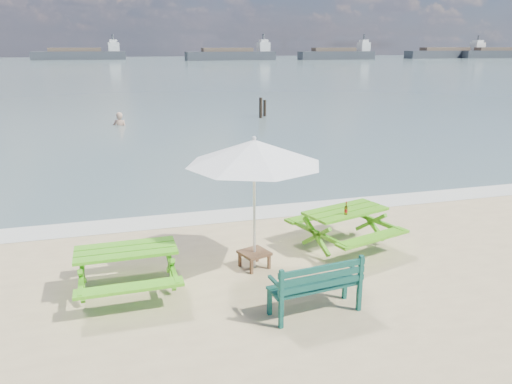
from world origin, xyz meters
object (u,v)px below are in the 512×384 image
object	(u,v)px
picnic_table_left	(127,271)
picnic_table_right	(345,229)
park_bench	(315,296)
side_table	(254,259)
beer_bottle	(346,210)
swimmer	(120,131)
patio_umbrella	(254,152)

from	to	relation	value
picnic_table_left	picnic_table_right	xyz separation A→B (m)	(4.04, 0.74, 0.01)
picnic_table_right	park_bench	size ratio (longest dim) A/B	1.54
park_bench	side_table	world-z (taller)	park_bench
beer_bottle	swimmer	bearing A→B (deg)	102.27
park_bench	side_table	size ratio (longest dim) A/B	2.40
side_table	swimmer	world-z (taller)	swimmer
park_bench	swimmer	distance (m)	19.04
picnic_table_right	beer_bottle	bearing A→B (deg)	-115.43
picnic_table_left	picnic_table_right	world-z (taller)	picnic_table_right
picnic_table_right	patio_umbrella	xyz separation A→B (m)	(-1.90, -0.42, 1.69)
beer_bottle	swimmer	size ratio (longest dim) A/B	0.13
beer_bottle	swimmer	xyz separation A→B (m)	(-3.70, 17.03, -1.12)
park_bench	patio_umbrella	bearing A→B (deg)	104.10
park_bench	picnic_table_left	bearing A→B (deg)	151.78
park_bench	swimmer	xyz separation A→B (m)	(-2.35, 18.88, -0.55)
park_bench	side_table	bearing A→B (deg)	104.10
patio_umbrella	swimmer	bearing A→B (deg)	96.39
picnic_table_left	park_bench	bearing A→B (deg)	-28.22
picnic_table_left	beer_bottle	bearing A→B (deg)	6.95
park_bench	patio_umbrella	world-z (taller)	patio_umbrella
picnic_table_right	swimmer	distance (m)	17.21
side_table	beer_bottle	xyz separation A→B (m)	(1.78, 0.16, 0.68)
picnic_table_left	side_table	size ratio (longest dim) A/B	2.98
park_bench	side_table	distance (m)	1.75
beer_bottle	patio_umbrella	bearing A→B (deg)	-174.92
picnic_table_right	swimmer	xyz separation A→B (m)	(-3.83, 16.77, -0.65)
picnic_table_left	beer_bottle	size ratio (longest dim) A/B	7.19
picnic_table_right	side_table	world-z (taller)	picnic_table_right
picnic_table_right	park_bench	world-z (taller)	park_bench
side_table	swimmer	xyz separation A→B (m)	(-1.92, 17.19, -0.45)
patio_umbrella	beer_bottle	size ratio (longest dim) A/B	12.08
side_table	patio_umbrella	size ratio (longest dim) A/B	0.20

